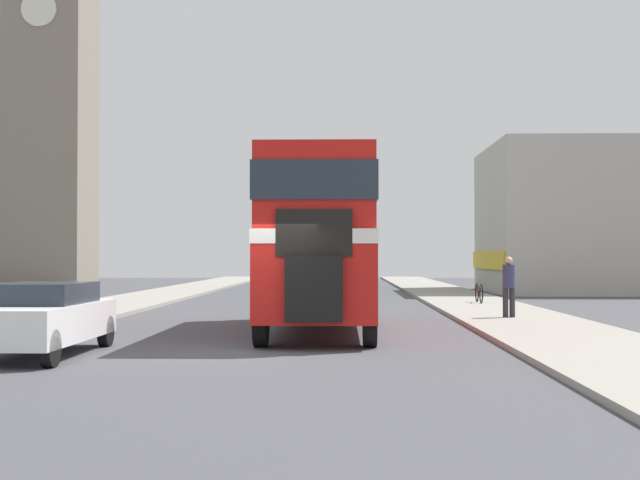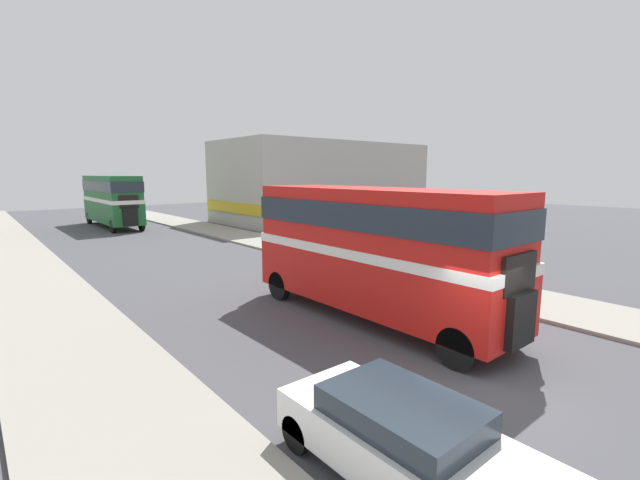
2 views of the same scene
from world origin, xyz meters
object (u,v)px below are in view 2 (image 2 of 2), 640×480
(pedestrian_walking, at_px, (397,251))
(bicycle_on_pavement, at_px, (298,242))
(double_decker_bus, at_px, (375,242))
(bus_distant, at_px, (112,197))
(car_parked_near, at_px, (409,442))

(pedestrian_walking, bearing_deg, bicycle_on_pavement, 87.27)
(double_decker_bus, height_order, pedestrian_walking, double_decker_bus)
(bus_distant, distance_m, pedestrian_walking, 27.83)
(double_decker_bus, relative_size, bus_distant, 0.93)
(bus_distant, height_order, car_parked_near, bus_distant)
(bicycle_on_pavement, bearing_deg, car_parked_near, -122.16)
(bus_distant, relative_size, car_parked_near, 2.31)
(car_parked_near, height_order, pedestrian_walking, pedestrian_walking)
(bicycle_on_pavement, bearing_deg, bus_distant, 106.59)
(car_parked_near, bearing_deg, bus_distant, 82.01)
(car_parked_near, distance_m, pedestrian_walking, 13.81)
(double_decker_bus, height_order, bicycle_on_pavement, double_decker_bus)
(car_parked_near, bearing_deg, bicycle_on_pavement, 57.84)
(pedestrian_walking, height_order, bicycle_on_pavement, pedestrian_walking)
(double_decker_bus, distance_m, pedestrian_walking, 6.55)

